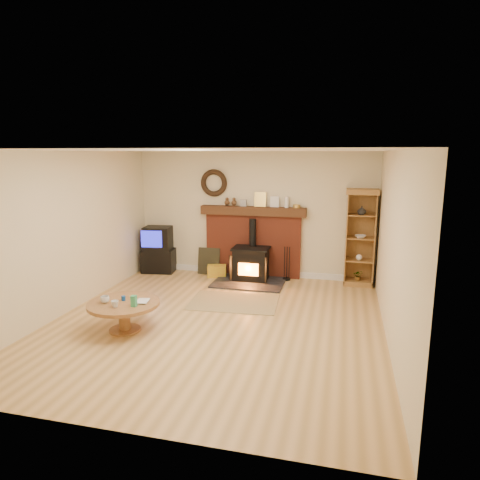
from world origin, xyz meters
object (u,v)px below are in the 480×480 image
(wood_stove, at_px, (251,265))
(tv_unit, at_px, (158,250))
(curio_cabinet, at_px, (360,237))
(coffee_table, at_px, (124,308))

(wood_stove, distance_m, tv_unit, 2.13)
(tv_unit, distance_m, curio_cabinet, 4.26)
(curio_cabinet, height_order, coffee_table, curio_cabinet)
(curio_cabinet, relative_size, coffee_table, 1.82)
(curio_cabinet, bearing_deg, tv_unit, -178.84)
(curio_cabinet, bearing_deg, wood_stove, -172.39)
(wood_stove, bearing_deg, coffee_table, -113.42)
(curio_cabinet, bearing_deg, coffee_table, -136.72)
(tv_unit, bearing_deg, coffee_table, -74.53)
(coffee_table, bearing_deg, wood_stove, 66.58)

